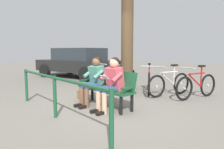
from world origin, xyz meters
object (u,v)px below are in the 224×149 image
Objects in this scene: litter_bin at (109,81)px; bicycle_blue at (169,84)px; person_companion at (94,78)px; handbag at (81,95)px; bicycle_black at (112,78)px; bicycle_orange at (128,80)px; bicycle_green at (197,86)px; tree_trunk at (127,25)px; bicycle_silver at (149,81)px; parked_car at (78,62)px; person_reading at (111,81)px; bench at (107,85)px.

bicycle_blue is at bearing -158.37° from litter_bin.
person_companion is 0.77× the size of bicycle_blue.
bicycle_black is (0.30, -1.90, 0.24)m from handbag.
bicycle_blue is 1.46m from bicycle_orange.
handbag is at bearing 26.92° from bicycle_black.
handbag is at bearing -28.52° from bicycle_green.
bicycle_green is (-2.57, -1.97, 0.24)m from handbag.
person_companion is 2.16m from bicycle_orange.
bicycle_silver is at bearing -123.75° from tree_trunk.
bicycle_blue and bicycle_silver have the same top height.
bicycle_orange is 4.08m from parked_car.
handbag is 0.18× the size of bicycle_orange.
person_companion is 2.34m from bicycle_black.
bicycle_black is (0.66, 0.00, 0.00)m from bicycle_orange.
bicycle_blue is at bearing 74.45° from bicycle_orange.
person_companion reaches higher than handbag.
person_reading reaches higher than bicycle_green.
parked_car is at bearing -96.07° from bicycle_black.
person_reading is 0.29× the size of tree_trunk.
parked_car is at bearing -78.50° from bicycle_green.
tree_trunk is 2.10m from bicycle_black.
handbag is 0.19× the size of bicycle_green.
bench is 5.55× the size of handbag.
bicycle_blue reaches higher than bench.
tree_trunk is at bearing -66.38° from bench.
parked_car is (6.02, -1.34, 0.41)m from bicycle_green.
bicycle_orange is at bearing 108.24° from bicycle_black.
bicycle_silver is at bearing -120.64° from handbag.
parked_car is at bearing -30.98° from litter_bin.
tree_trunk reaches higher than person_companion.
tree_trunk is 5.72× the size of litter_bin.
bench is 2.05m from bicycle_silver.
litter_bin is 1.27m from bicycle_silver.
bicycle_silver is (-0.49, -2.14, -0.30)m from person_companion.
tree_trunk is 2.65m from bicycle_green.
parked_car reaches higher than bicycle_green.
person_companion is 2.41m from bicycle_blue.
person_reading is 1.94m from litter_bin.
parked_car reaches higher than handbag.
handbag is at bearing 84.72° from litter_bin.
tree_trunk is at bearing -80.20° from person_companion.
bicycle_blue is (-1.83, -1.86, 0.24)m from handbag.
tree_trunk is at bearing -37.93° from bicycle_blue.
tree_trunk is (-0.70, -1.27, 1.98)m from handbag.
person_companion is at bearing 111.16° from litter_bin.
bicycle_green is (-1.30, -2.32, -0.31)m from person_reading.
litter_bin is 2.59m from bicycle_green.
bicycle_orange is (-0.26, -0.73, -0.01)m from litter_bin.
bicycle_black is (1.43, 0.02, 0.00)m from bicycle_silver.
litter_bin is 0.47× the size of bicycle_green.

